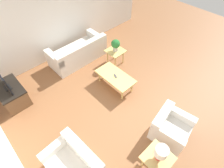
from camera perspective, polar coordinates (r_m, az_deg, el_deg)
ground_plane at (r=5.16m, az=3.77°, el=-4.17°), size 14.00×14.00×0.00m
wall_right at (r=6.29m, az=-17.40°, el=20.30°), size 0.12×7.20×2.70m
sofa at (r=6.25m, az=-10.89°, el=9.90°), size 0.91×1.95×0.78m
armchair at (r=4.49m, az=18.41°, el=-13.34°), size 0.91×0.93×0.71m
loveseat at (r=4.03m, az=-12.15°, el=-24.39°), size 1.18×0.85×0.71m
coffee_table at (r=5.14m, az=1.09°, el=2.32°), size 1.19×0.61×0.44m
side_table_plant at (r=5.93m, az=1.13°, el=10.30°), size 0.56×0.56×0.52m
side_table_lamp at (r=3.94m, az=14.62°, el=-22.58°), size 0.56×0.56×0.52m
tv_stand_chest at (r=5.58m, az=-29.86°, el=-2.82°), size 0.96×0.62×0.56m
television at (r=5.23m, az=-32.08°, el=0.90°), size 0.75×0.16×0.56m
potted_plant at (r=5.75m, az=1.18°, el=12.79°), size 0.29×0.29×0.41m
table_lamp at (r=3.63m, az=15.69°, el=-20.74°), size 0.26×0.26×0.41m
remote_control at (r=5.09m, az=1.10°, el=2.68°), size 0.16×0.10×0.02m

